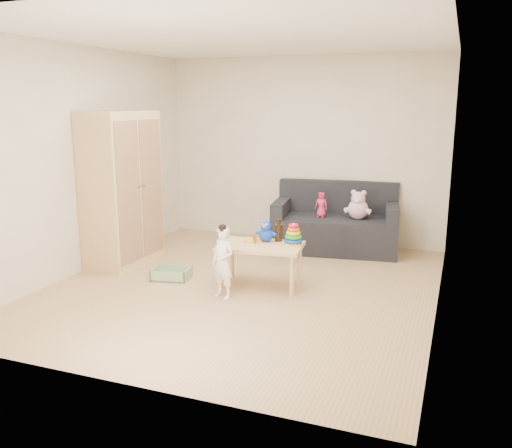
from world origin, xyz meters
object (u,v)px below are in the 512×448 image
at_px(play_table, 260,265).
at_px(toddler, 223,263).
at_px(sofa, 335,234).
at_px(wardrobe, 122,189).

relative_size(play_table, toddler, 1.22).
height_order(sofa, toddler, toddler).
bearing_deg(toddler, sofa, 95.14).
bearing_deg(toddler, wardrobe, 178.83).
height_order(wardrobe, toddler, wardrobe).
xyz_separation_m(sofa, play_table, (-0.43, -1.73, 0.00)).
bearing_deg(wardrobe, toddler, -23.18).
relative_size(wardrobe, toddler, 2.56).
xyz_separation_m(wardrobe, toddler, (1.66, -0.71, -0.57)).
relative_size(wardrobe, sofa, 1.14).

